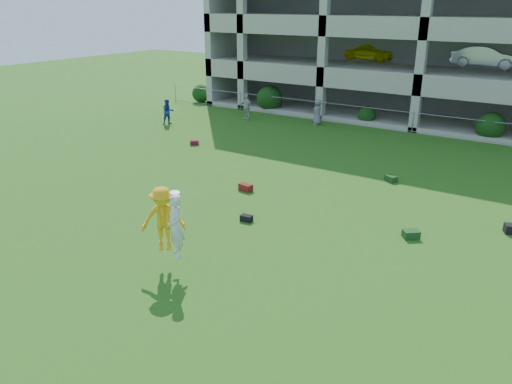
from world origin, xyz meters
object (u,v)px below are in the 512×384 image
Objects in this scene: bystander_a at (168,112)px; frisbee_contest at (166,221)px; crate_d at (510,229)px; parking_garage at (461,18)px; bystander_c at (318,112)px; bystander_b at (246,107)px.

frisbee_contest is (12.09, -13.25, 0.70)m from bystander_a.
frisbee_contest reaches higher than crate_d.
parking_garage reaches higher than bystander_a.
bystander_c is at bearing -27.39° from bystander_a.
bystander_b is 1.01× the size of bystander_c.
bystander_b is 4.61m from bystander_c.
bystander_c is at bearing 23.30° from bystander_b.
frisbee_contest is (4.40, -18.18, 0.68)m from bystander_c.
bystander_b is 0.85× the size of frisbee_contest.
bystander_c is at bearing 139.50° from crate_d.
crate_d is at bearing -20.04° from bystander_b.
crate_d is (19.87, -5.48, -0.62)m from bystander_a.
crate_d is (12.18, -10.40, -0.64)m from bystander_c.
bystander_c is 16.03m from crate_d.
bystander_b is at bearing -10.33° from bystander_a.
bystander_b is 4.55× the size of crate_d.
bystander_a is 4.38× the size of crate_d.
parking_garage is at bearing 56.81° from bystander_b.
crate_d is at bearing -71.73° from parking_garage.
crate_d is 0.19× the size of frisbee_contest.
parking_garage is at bearing 87.76° from frisbee_contest.
bystander_a is at bearing -131.75° from parking_garage.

